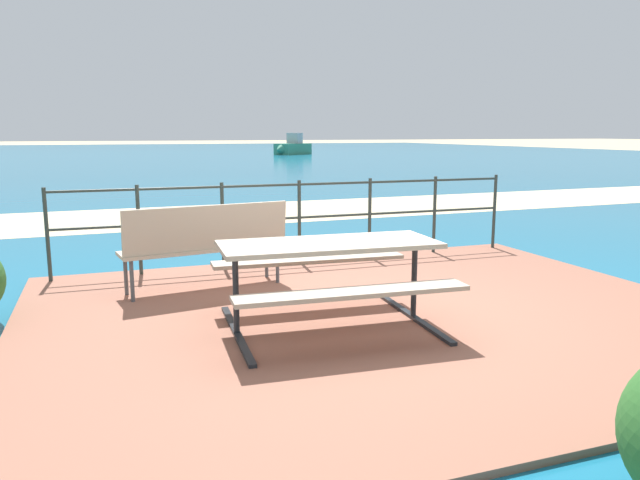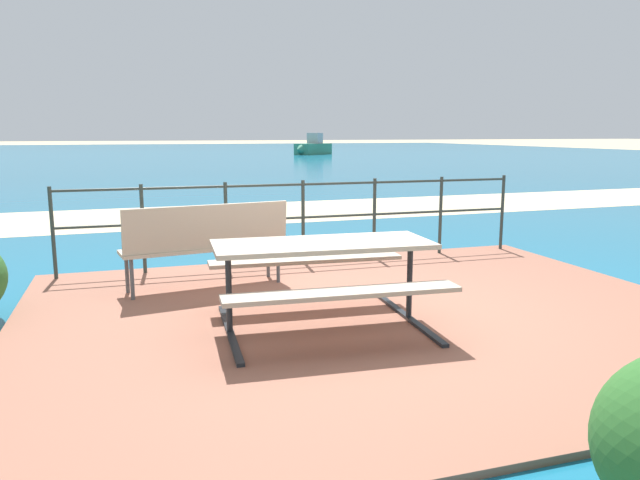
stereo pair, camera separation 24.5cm
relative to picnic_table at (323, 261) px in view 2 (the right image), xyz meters
The scene contains 8 objects.
ground_plane 0.88m from the picnic_table, 20.97° to the left, with size 240.00×240.00×0.00m, color tan.
patio_paving 0.86m from the picnic_table, 20.97° to the left, with size 6.40×5.20×0.06m, color #935B47.
sea_water 40.23m from the picnic_table, 89.19° to the left, with size 90.00×90.00×0.01m, color #196B8E.
beach_strip 7.94m from the picnic_table, 85.87° to the left, with size 54.00×3.41×0.01m, color beige.
picnic_table is the anchor object (origin of this frame).
park_bench 1.76m from the picnic_table, 116.43° to the left, with size 1.78×0.68×0.92m.
railing_fence 2.64m from the picnic_table, 77.54° to the left, with size 5.94×0.04×1.06m.
boat_near 41.89m from the picnic_table, 73.18° to the left, with size 3.50×2.98×1.63m.
Camera 2 is at (-2.11, -4.97, 1.72)m, focal length 33.90 mm.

